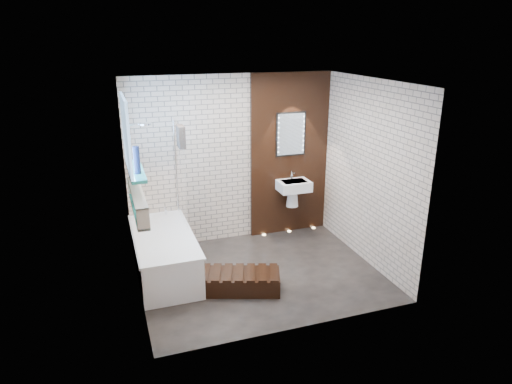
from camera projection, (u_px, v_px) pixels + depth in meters
name	position (u px, v px, depth m)	size (l,w,h in m)	color
ground	(260.00, 274.00, 6.35)	(3.20, 3.20, 0.00)	black
room_shell	(260.00, 185.00, 5.92)	(3.24, 3.20, 2.60)	#BBA895
walnut_panel	(289.00, 155.00, 7.35)	(1.30, 0.06, 2.60)	black
clerestory_window	(128.00, 142.00, 5.56)	(0.18, 1.00, 0.94)	#7FADE0
display_niche	(138.00, 201.00, 5.62)	(0.14, 1.30, 0.26)	#227E74
bathtub	(164.00, 254.00, 6.28)	(0.79, 1.74, 0.70)	white
bath_screen	(181.00, 174.00, 6.46)	(0.01, 0.78, 1.40)	white
towel	(181.00, 137.00, 6.09)	(0.09, 0.22, 0.29)	black
shower_head	(145.00, 124.00, 6.15)	(0.18, 0.18, 0.02)	silver
washbasin	(293.00, 189.00, 7.34)	(0.50, 0.36, 0.58)	white
led_mirror	(291.00, 134.00, 7.20)	(0.50, 0.02, 0.70)	black
walnut_step	(240.00, 282.00, 5.92)	(1.03, 0.46, 0.23)	black
niche_bottles	(139.00, 205.00, 5.59)	(0.06, 0.71, 0.16)	#B4681B
sill_vases	(137.00, 160.00, 5.47)	(0.08, 0.08, 0.33)	#131B36
floor_uplights	(289.00, 231.00, 7.71)	(0.96, 0.06, 0.01)	#FFD899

